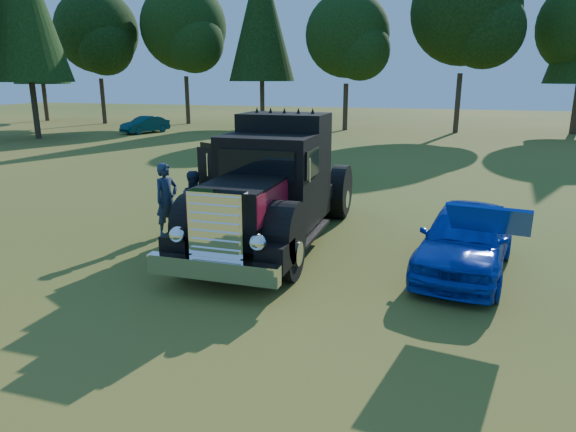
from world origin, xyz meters
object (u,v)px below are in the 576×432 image
(diamond_t_truck, at_px, (273,191))
(distant_teal_car, at_px, (145,125))
(hotrod_coupe, at_px, (466,238))
(spectator_near, at_px, (167,200))
(spectator_far, at_px, (196,205))

(diamond_t_truck, relative_size, distant_teal_car, 2.00)
(hotrod_coupe, height_order, distant_teal_car, hotrod_coupe)
(spectator_near, distance_m, distant_teal_car, 25.79)
(hotrod_coupe, distance_m, spectator_far, 6.26)
(spectator_far, bearing_deg, spectator_near, 141.24)
(diamond_t_truck, distance_m, spectator_far, 2.00)
(spectator_far, height_order, distant_teal_car, spectator_far)
(spectator_far, bearing_deg, distant_teal_car, 82.63)
(spectator_far, bearing_deg, hotrod_coupe, -46.78)
(diamond_t_truck, bearing_deg, hotrod_coupe, -7.82)
(hotrod_coupe, xyz_separation_m, distant_teal_car, (-21.29, 21.90, -0.11))
(spectator_near, bearing_deg, hotrod_coupe, -73.16)
(distant_teal_car, bearing_deg, spectator_near, -37.28)
(diamond_t_truck, xyz_separation_m, spectator_far, (-1.95, -0.12, -0.45))
(hotrod_coupe, xyz_separation_m, spectator_near, (-7.02, 0.42, 0.21))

